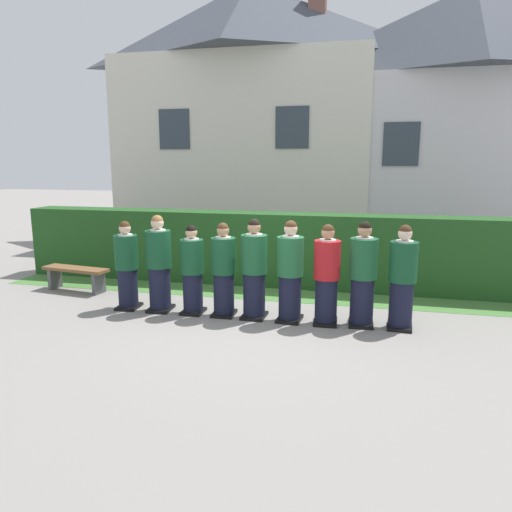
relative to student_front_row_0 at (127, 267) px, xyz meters
name	(u,v)px	position (x,y,z in m)	size (l,w,h in m)	color
ground_plane	(256,317)	(2.33, 0.01, -0.74)	(60.00, 60.00, 0.00)	gray
student_front_row_0	(127,267)	(0.00, 0.00, 0.00)	(0.41, 0.50, 1.56)	black
student_front_row_1	(159,266)	(0.60, 0.01, 0.06)	(0.44, 0.50, 1.68)	black
student_front_row_2	(192,272)	(1.22, 0.00, -0.02)	(0.40, 0.48, 1.53)	black
student_front_row_3	(223,272)	(1.77, 0.01, 0.01)	(0.41, 0.50, 1.58)	black
student_front_row_4	(254,271)	(2.30, 0.00, 0.05)	(0.43, 0.53, 1.66)	black
student_front_row_5	(290,274)	(2.90, -0.02, 0.05)	(0.43, 0.53, 1.66)	black
student_in_red_blazer	(327,277)	(3.49, -0.02, 0.03)	(0.42, 0.48, 1.61)	black
student_front_row_7	(363,276)	(4.05, 0.03, 0.05)	(0.43, 0.53, 1.67)	black
student_front_row_8	(402,280)	(4.65, 0.03, 0.04)	(0.43, 0.53, 1.64)	black
hedge	(280,249)	(2.33, 2.23, 0.02)	(11.34, 0.70, 1.52)	#214C1E
school_building_main	(465,120)	(6.61, 7.41, 2.96)	(8.38, 3.59, 7.19)	silver
school_building_annex	(249,114)	(0.32, 7.65, 3.25)	(7.93, 4.24, 7.79)	beige
wooden_bench	(76,274)	(-1.57, 0.80, -0.39)	(1.44, 0.55, 0.48)	brown
lawn_strip	(273,294)	(2.33, 1.43, -0.74)	(11.34, 0.90, 0.01)	#477A38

